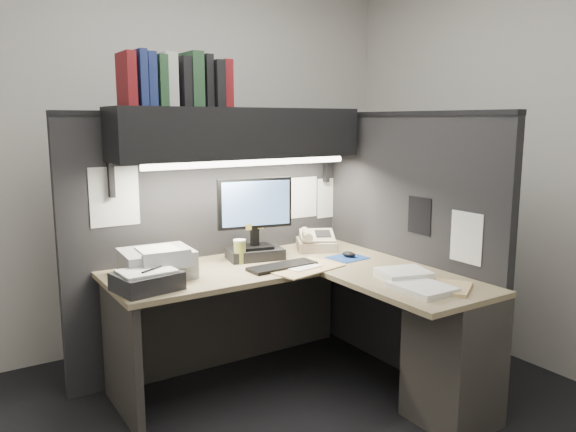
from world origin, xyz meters
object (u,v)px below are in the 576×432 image
object	(u,v)px
desk	(354,328)
overhead_shelf	(239,133)
printer	(157,263)
coffee_cup	(240,252)
keyboard	(282,266)
telephone	(316,242)
notebook_stack	(147,281)
monitor	(255,227)

from	to	relation	value
desk	overhead_shelf	world-z (taller)	overhead_shelf
desk	printer	distance (m)	1.14
coffee_cup	printer	bearing A→B (deg)	-178.78
overhead_shelf	keyboard	bearing A→B (deg)	-77.14
telephone	keyboard	bearing A→B (deg)	-119.11
telephone	printer	size ratio (longest dim) A/B	0.69
keyboard	telephone	size ratio (longest dim) A/B	1.64
coffee_cup	notebook_stack	bearing A→B (deg)	-160.75
keyboard	coffee_cup	distance (m)	0.29
notebook_stack	printer	bearing A→B (deg)	59.06
coffee_cup	telephone	bearing A→B (deg)	5.23
overhead_shelf	coffee_cup	size ratio (longest dim) A/B	11.62
monitor	notebook_stack	xyz separation A→B (m)	(-0.78, -0.27, -0.15)
notebook_stack	coffee_cup	bearing A→B (deg)	19.25
overhead_shelf	notebook_stack	xyz separation A→B (m)	(-0.72, -0.35, -0.72)
keyboard	coffee_cup	bearing A→B (deg)	120.54
notebook_stack	telephone	bearing A→B (deg)	12.68
desk	keyboard	size ratio (longest dim) A/B	4.07
printer	telephone	bearing A→B (deg)	6.98
monitor	printer	world-z (taller)	monitor
overhead_shelf	notebook_stack	distance (m)	1.08
desk	telephone	size ratio (longest dim) A/B	6.66
coffee_cup	printer	xyz separation A→B (m)	(-0.52, -0.01, 0.01)
telephone	notebook_stack	distance (m)	1.28
telephone	monitor	bearing A→B (deg)	-150.35
overhead_shelf	keyboard	xyz separation A→B (m)	(0.08, -0.36, -0.76)
desk	notebook_stack	world-z (taller)	notebook_stack
notebook_stack	keyboard	bearing A→B (deg)	-0.66
desk	notebook_stack	bearing A→B (deg)	158.39
notebook_stack	overhead_shelf	bearing A→B (deg)	25.83
desk	overhead_shelf	xyz separation A→B (m)	(-0.30, 0.75, 1.06)
overhead_shelf	notebook_stack	world-z (taller)	overhead_shelf
keyboard	notebook_stack	distance (m)	0.80
overhead_shelf	coffee_cup	bearing A→B (deg)	-120.63
telephone	coffee_cup	distance (m)	0.60
notebook_stack	monitor	bearing A→B (deg)	18.97
desk	monitor	xyz separation A→B (m)	(-0.24, 0.67, 0.49)
desk	monitor	bearing A→B (deg)	109.98
monitor	keyboard	world-z (taller)	monitor
desk	printer	world-z (taller)	printer
monitor	coffee_cup	bearing A→B (deg)	-150.94
monitor	printer	distance (m)	0.66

